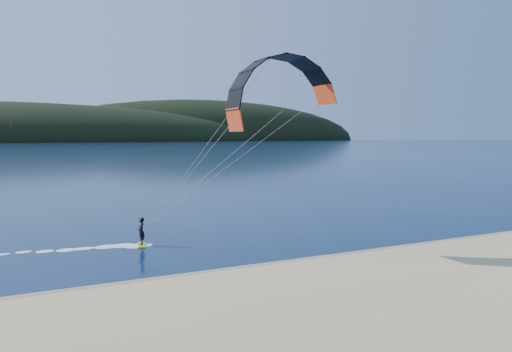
{
  "coord_description": "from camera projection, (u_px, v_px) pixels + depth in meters",
  "views": [
    {
      "loc": [
        -12.5,
        -19.11,
        7.76
      ],
      "look_at": [
        1.36,
        10.0,
        5.0
      ],
      "focal_mm": 32.83,
      "sensor_mm": 36.0,
      "label": 1
    }
  ],
  "objects": [
    {
      "name": "ground",
      "position": [
        318.0,
        293.0,
        23.21
      ],
      "size": [
        1800.0,
        1800.0,
        0.0
      ],
      "primitive_type": "plane",
      "color": "#071A36",
      "rests_on": "ground"
    },
    {
      "name": "wet_sand",
      "position": [
        275.0,
        269.0,
        27.25
      ],
      "size": [
        220.0,
        2.5,
        0.1
      ],
      "color": "#907A53",
      "rests_on": "ground"
    },
    {
      "name": "headland",
      "position": [
        43.0,
        141.0,
        693.94
      ],
      "size": [
        1200.0,
        310.0,
        140.0
      ],
      "color": "black",
      "rests_on": "ground"
    },
    {
      "name": "kitesurfer_near",
      "position": [
        275.0,
        116.0,
        31.41
      ],
      "size": [
        23.27,
        8.21,
        13.11
      ],
      "color": "#ADCD18",
      "rests_on": "ground"
    },
    {
      "name": "kitesurfer_far",
      "position": [
        0.0,
        126.0,
        196.06
      ],
      "size": [
        12.19,
        5.86,
        14.24
      ],
      "color": "#ADCD18",
      "rests_on": "ground"
    }
  ]
}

